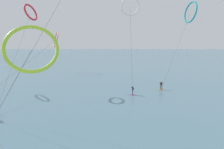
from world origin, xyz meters
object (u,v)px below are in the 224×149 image
object	(u,v)px
kite_crimson	(31,12)
kite_coral	(56,39)
surfer_magenta	(133,91)
kite_ivory	(130,6)
surfer_amber	(161,86)
kite_teal	(190,12)
kite_lime	(31,48)

from	to	relation	value
kite_crimson	kite_coral	distance (m)	23.49
surfer_magenta	kite_coral	bearing A→B (deg)	-136.89
surfer_magenta	kite_ivory	distance (m)	14.64
kite_crimson	kite_ivory	distance (m)	18.96
surfer_magenta	kite_coral	world-z (taller)	kite_coral
kite_crimson	kite_ivory	size ratio (longest dim) A/B	1.08
surfer_amber	kite_teal	bearing A→B (deg)	53.54
surfer_amber	kite_coral	bearing A→B (deg)	149.97
kite_coral	kite_teal	size ratio (longest dim) A/B	2.91
kite_crimson	kite_lime	distance (m)	24.18
kite_teal	kite_ivory	bearing A→B (deg)	-69.11
surfer_amber	surfer_magenta	xyz separation A→B (m)	(-5.87, -3.82, 0.00)
kite_ivory	kite_coral	size ratio (longest dim) A/B	0.33
kite_coral	kite_crimson	bearing A→B (deg)	-19.24
kite_crimson	kite_ivory	xyz separation A→B (m)	(18.66, -3.32, 0.52)
surfer_magenta	kite_lime	bearing A→B (deg)	-26.39
kite_coral	kite_lime	xyz separation A→B (m)	(10.80, -44.61, -0.86)
kite_teal	surfer_amber	bearing A→B (deg)	-58.87
kite_crimson	kite_teal	distance (m)	32.51
kite_coral	kite_teal	xyz separation A→B (m)	(34.21, -17.88, 5.65)
kite_teal	kite_coral	bearing A→B (deg)	-128.32
kite_crimson	kite_lime	world-z (taller)	kite_crimson
kite_lime	kite_crimson	bearing A→B (deg)	92.37
kite_ivory	kite_crimson	bearing A→B (deg)	-10.76
kite_coral	surfer_magenta	bearing A→B (deg)	12.77
kite_lime	kite_teal	distance (m)	36.12
surfer_magenta	kite_teal	distance (m)	21.99
kite_crimson	kite_lime	size ratio (longest dim) A/B	1.65
kite_ivory	kite_coral	bearing A→B (deg)	-52.27
kite_crimson	kite_coral	xyz separation A→B (m)	(-2.08, 22.85, -5.03)
kite_coral	surfer_amber	bearing A→B (deg)	23.84
surfer_magenta	kite_lime	world-z (taller)	kite_lime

